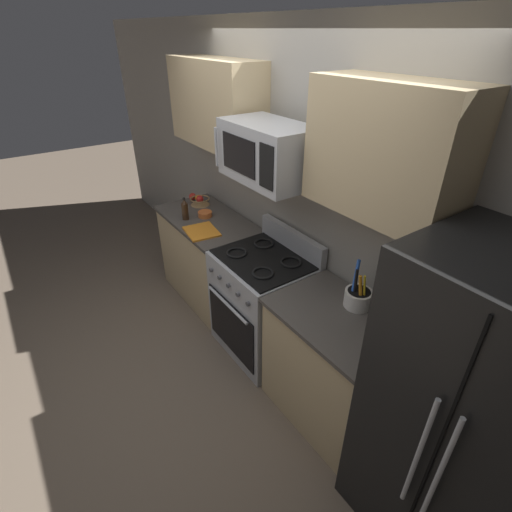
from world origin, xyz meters
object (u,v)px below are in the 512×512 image
(apple_loose, at_px, (193,197))
(range_oven, at_px, (263,303))
(microwave, at_px, (268,152))
(prep_bowl, at_px, (205,214))
(fruit_basket, at_px, (200,201))
(cutting_board, at_px, (202,231))
(utensil_crock, at_px, (358,297))
(bottle_soy, at_px, (185,210))
(refrigerator, at_px, (475,423))

(apple_loose, bearing_deg, range_oven, -3.89)
(microwave, distance_m, prep_bowl, 1.29)
(microwave, xyz_separation_m, apple_loose, (-1.44, 0.07, -0.82))
(range_oven, relative_size, fruit_basket, 5.34)
(apple_loose, height_order, cutting_board, apple_loose)
(fruit_basket, relative_size, cutting_board, 0.65)
(utensil_crock, relative_size, apple_loose, 4.31)
(fruit_basket, bearing_deg, cutting_board, -26.49)
(apple_loose, bearing_deg, prep_bowl, -11.47)
(fruit_basket, relative_size, prep_bowl, 1.47)
(microwave, height_order, prep_bowl, microwave)
(apple_loose, xyz_separation_m, cutting_board, (0.73, -0.28, -0.03))
(utensil_crock, bearing_deg, bottle_soy, -169.56)
(apple_loose, relative_size, cutting_board, 0.25)
(refrigerator, distance_m, prep_bowl, 2.74)
(range_oven, bearing_deg, bottle_soy, -170.42)
(fruit_basket, relative_size, apple_loose, 2.65)
(microwave, distance_m, fruit_basket, 1.52)
(microwave, bearing_deg, prep_bowl, -178.77)
(fruit_basket, xyz_separation_m, cutting_board, (0.57, -0.29, -0.03))
(range_oven, distance_m, utensil_crock, 0.99)
(cutting_board, xyz_separation_m, bottle_soy, (-0.33, 0.00, 0.09))
(bottle_soy, bearing_deg, refrigerator, 3.25)
(refrigerator, height_order, microwave, microwave)
(apple_loose, bearing_deg, bottle_soy, -34.63)
(refrigerator, height_order, cutting_board, refrigerator)
(utensil_crock, relative_size, bottle_soy, 1.50)
(apple_loose, height_order, bottle_soy, bottle_soy)
(utensil_crock, relative_size, cutting_board, 1.06)
(utensil_crock, distance_m, cutting_board, 1.58)
(fruit_basket, xyz_separation_m, prep_bowl, (0.29, -0.10, -0.01))
(utensil_crock, height_order, apple_loose, utensil_crock)
(cutting_board, distance_m, bottle_soy, 0.34)
(refrigerator, height_order, bottle_soy, refrigerator)
(apple_loose, bearing_deg, refrigerator, -2.07)
(prep_bowl, bearing_deg, microwave, 1.23)
(microwave, xyz_separation_m, cutting_board, (-0.71, -0.21, -0.85))
(microwave, height_order, fruit_basket, microwave)
(range_oven, distance_m, refrigerator, 1.80)
(apple_loose, bearing_deg, microwave, -2.78)
(refrigerator, xyz_separation_m, microwave, (-1.75, 0.05, 0.89))
(microwave, relative_size, utensil_crock, 2.14)
(range_oven, bearing_deg, cutting_board, -165.76)
(fruit_basket, xyz_separation_m, apple_loose, (-0.16, -0.01, -0.00))
(refrigerator, height_order, fruit_basket, refrigerator)
(utensil_crock, bearing_deg, cutting_board, -167.22)
(fruit_basket, relative_size, bottle_soy, 0.92)
(cutting_board, height_order, bottle_soy, bottle_soy)
(fruit_basket, bearing_deg, microwave, -3.44)
(microwave, bearing_deg, apple_loose, 177.22)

